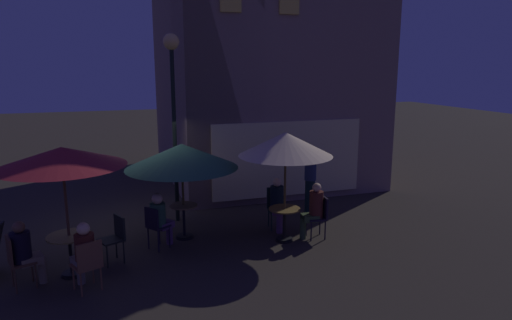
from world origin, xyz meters
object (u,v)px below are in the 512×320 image
object	(u,v)px
patio_umbrella_2	(182,156)
patron_seated_3	(314,208)
patio_umbrella_1	(286,145)
cafe_chair_4	(320,213)
cafe_chair_2	(88,262)
cafe_chair_3	(276,204)
cafe_chair_5	(155,224)
patron_seated_0	(25,250)
cafe_table_0	(70,245)
cafe_chair_0	(115,235)
cafe_table_1	(285,218)
patio_umbrella_0	(62,158)
cafe_table_2	(184,216)
patron_seated_4	(160,217)
patron_seated_1	(84,251)
patron_standing_5	(310,182)
street_lamp_near_corner	(173,84)
patron_seated_2	(277,201)

from	to	relation	value
patio_umbrella_2	patron_seated_3	xyz separation A→B (m)	(2.76, -0.93, -1.17)
patio_umbrella_1	cafe_chair_4	distance (m)	1.80
cafe_chair_2	cafe_chair_3	xyz separation A→B (m)	(4.16, 1.97, 0.02)
cafe_chair_5	patron_seated_0	distance (m)	2.51
cafe_table_0	patio_umbrella_1	world-z (taller)	patio_umbrella_1
cafe_chair_0	patio_umbrella_2	bearing A→B (deg)	-173.55
patio_umbrella_1	cafe_table_1	bearing A→B (deg)	-45.00
patio_umbrella_0	cafe_chair_0	distance (m)	1.88
cafe_table_2	cafe_chair_4	size ratio (longest dim) A/B	0.81
patio_umbrella_1	patron_seated_3	size ratio (longest dim) A/B	1.91
patron_seated_3	patron_seated_4	world-z (taller)	patron_seated_3
patio_umbrella_2	cafe_chair_5	xyz separation A→B (m)	(-0.68, -0.49, -1.31)
cafe_table_1	cafe_chair_3	xyz separation A→B (m)	(0.12, 0.86, 0.04)
cafe_table_1	patio_umbrella_2	bearing A→B (deg)	157.37
cafe_table_0	patron_seated_4	world-z (taller)	patron_seated_4
cafe_table_2	patron_seated_4	bearing A→B (deg)	-144.29
patio_umbrella_2	cafe_chair_3	world-z (taller)	patio_umbrella_2
patron_seated_1	cafe_table_1	bearing A→B (deg)	-100.11
patio_umbrella_2	patron_seated_3	size ratio (longest dim) A/B	1.93
patron_seated_3	patron_standing_5	size ratio (longest dim) A/B	0.73
cafe_table_1	cafe_chair_3	world-z (taller)	cafe_chair_3
cafe_table_2	cafe_chair_0	size ratio (longest dim) A/B	0.83
cafe_chair_4	patron_seated_3	xyz separation A→B (m)	(-0.15, 0.01, 0.14)
patio_umbrella_2	patron_seated_3	bearing A→B (deg)	-18.66
street_lamp_near_corner	cafe_table_2	distance (m)	3.11
cafe_chair_0	patron_seated_2	world-z (taller)	patron_seated_2
cafe_chair_3	cafe_chair_5	world-z (taller)	cafe_chair_3
patron_seated_1	patron_seated_4	xyz separation A→B (m)	(1.45, 1.43, -0.00)
street_lamp_near_corner	patron_seated_2	distance (m)	3.70
cafe_chair_3	cafe_chair_5	bearing A→B (deg)	-72.56
patron_seated_0	patron_seated_1	world-z (taller)	patron_seated_1
cafe_table_0	patron_seated_3	size ratio (longest dim) A/B	0.62
cafe_table_1	patron_seated_2	bearing A→B (deg)	81.96
cafe_table_2	patron_seated_4	distance (m)	0.72
cafe_chair_5	patron_seated_1	world-z (taller)	patron_seated_1
cafe_chair_0	cafe_table_2	bearing A→B (deg)	-173.55
cafe_table_2	cafe_chair_0	xyz separation A→B (m)	(-1.49, -0.85, 0.06)
patio_umbrella_0	patron_seated_0	bearing A→B (deg)	-161.58
cafe_chair_5	patron_seated_1	distance (m)	1.91
cafe_table_0	patron_seated_4	distance (m)	1.91
patio_umbrella_2	patron_seated_0	distance (m)	3.53
cafe_chair_5	street_lamp_near_corner	bearing A→B (deg)	31.54
cafe_table_1	cafe_table_2	xyz separation A→B (m)	(-2.08, 0.87, -0.02)
patron_seated_0	patron_seated_1	distance (m)	1.06
patio_umbrella_2	street_lamp_near_corner	bearing A→B (deg)	88.45
patio_umbrella_1	cafe_chair_2	size ratio (longest dim) A/B	2.62
cafe_table_0	cafe_chair_5	bearing A→B (deg)	23.92
patron_seated_4	cafe_table_2	bearing A→B (deg)	0.00
cafe_chair_4	street_lamp_near_corner	bearing A→B (deg)	-31.50
cafe_table_0	cafe_chair_5	distance (m)	1.77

